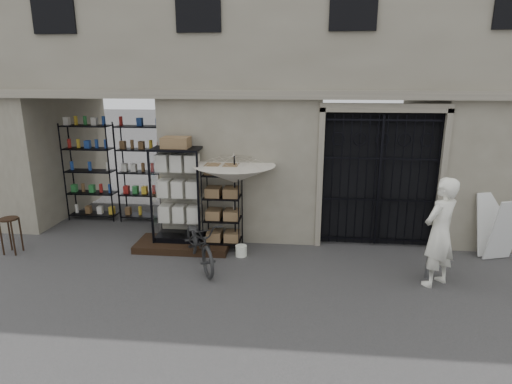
# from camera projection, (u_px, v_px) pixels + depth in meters

# --- Properties ---
(ground) EXTENTS (80.00, 80.00, 0.00)m
(ground) POSITION_uv_depth(u_px,v_px,m) (293.00, 287.00, 7.57)
(ground) COLOR black
(ground) RESTS_ON ground
(main_building) EXTENTS (14.00, 4.00, 9.00)m
(main_building) POSITION_uv_depth(u_px,v_px,m) (300.00, 38.00, 10.23)
(main_building) COLOR gray
(main_building) RESTS_ON ground
(shop_recess) EXTENTS (3.00, 1.70, 3.00)m
(shop_recess) POSITION_uv_depth(u_px,v_px,m) (109.00, 167.00, 10.30)
(shop_recess) COLOR black
(shop_recess) RESTS_ON ground
(shop_shelving) EXTENTS (2.70, 0.50, 2.50)m
(shop_shelving) POSITION_uv_depth(u_px,v_px,m) (117.00, 172.00, 10.85)
(shop_shelving) COLOR black
(shop_shelving) RESTS_ON ground
(iron_gate) EXTENTS (2.50, 0.21, 3.00)m
(iron_gate) POSITION_uv_depth(u_px,v_px,m) (378.00, 178.00, 9.19)
(iron_gate) COLOR black
(iron_gate) RESTS_ON ground
(step_platform) EXTENTS (2.00, 0.90, 0.15)m
(step_platform) POSITION_uv_depth(u_px,v_px,m) (183.00, 245.00, 9.27)
(step_platform) COLOR black
(step_platform) RESTS_ON ground
(display_cabinet) EXTENTS (1.11, 0.80, 2.19)m
(display_cabinet) POSITION_uv_depth(u_px,v_px,m) (179.00, 199.00, 9.18)
(display_cabinet) COLOR black
(display_cabinet) RESTS_ON step_platform
(wire_rack) EXTENTS (0.91, 0.78, 1.75)m
(wire_rack) POSITION_uv_depth(u_px,v_px,m) (223.00, 210.00, 9.10)
(wire_rack) COLOR black
(wire_rack) RESTS_ON ground
(market_umbrella) EXTENTS (1.96, 1.98, 2.43)m
(market_umbrella) POSITION_uv_depth(u_px,v_px,m) (234.00, 169.00, 8.86)
(market_umbrella) COLOR black
(market_umbrella) RESTS_ON ground
(white_bucket) EXTENTS (0.30, 0.30, 0.23)m
(white_bucket) POSITION_uv_depth(u_px,v_px,m) (241.00, 251.00, 8.86)
(white_bucket) COLOR white
(white_bucket) RESTS_ON ground
(bicycle) EXTENTS (1.02, 1.15, 1.82)m
(bicycle) POSITION_uv_depth(u_px,v_px,m) (200.00, 265.00, 8.46)
(bicycle) COLOR black
(bicycle) RESTS_ON ground
(wooden_stool) EXTENTS (0.46, 0.46, 0.77)m
(wooden_stool) POSITION_uv_depth(u_px,v_px,m) (11.00, 235.00, 8.94)
(wooden_stool) COLOR black
(wooden_stool) RESTS_ON ground
(steel_bollard) EXTENTS (0.16, 0.16, 0.74)m
(steel_bollard) POSITION_uv_depth(u_px,v_px,m) (430.00, 259.00, 7.83)
(steel_bollard) COLOR slate
(steel_bollard) RESTS_ON ground
(shopkeeper) EXTENTS (1.79, 1.99, 0.47)m
(shopkeeper) POSITION_uv_depth(u_px,v_px,m) (433.00, 284.00, 7.69)
(shopkeeper) COLOR white
(shopkeeper) RESTS_ON ground
(easel_sign) EXTENTS (0.79, 0.86, 1.29)m
(easel_sign) POSITION_uv_depth(u_px,v_px,m) (498.00, 227.00, 8.63)
(easel_sign) COLOR silver
(easel_sign) RESTS_ON ground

